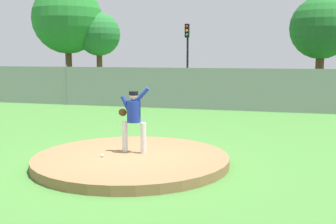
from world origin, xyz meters
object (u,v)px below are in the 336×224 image
Objects in this scene: baseball at (102,155)px; traffic_light_near at (187,45)px; parked_car_burgundy at (72,82)px; traffic_cone_orange at (231,96)px; pitcher_youth at (133,115)px.

baseball is 0.02× the size of traffic_light_near.
traffic_light_near is (6.36, 4.29, 2.31)m from parked_car_burgundy.
traffic_light_near is (-3.64, 5.02, 2.87)m from traffic_cone_orange.
pitcher_youth is at bearing -56.78° from parked_car_burgundy.
parked_car_burgundy is at bearing 123.22° from pitcher_youth.
traffic_cone_orange is (1.17, 14.19, 0.01)m from baseball.
traffic_cone_orange is 6.83m from traffic_light_near.
baseball is at bearing -131.39° from pitcher_youth.
traffic_cone_orange is at bearing 85.27° from baseball.
baseball is 0.13× the size of traffic_cone_orange.
traffic_cone_orange is 0.12× the size of traffic_light_near.
baseball is 17.34m from parked_car_burgundy.
baseball is at bearing -82.67° from traffic_light_near.
traffic_cone_orange is at bearing -4.17° from parked_car_burgundy.
pitcher_youth is 0.34× the size of traffic_light_near.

